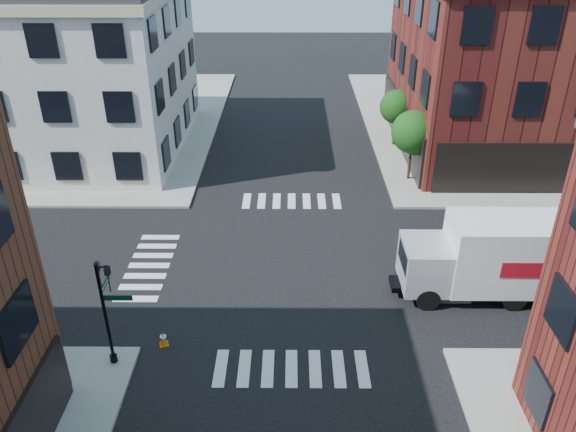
% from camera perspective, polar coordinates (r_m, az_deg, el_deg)
% --- Properties ---
extents(ground, '(120.00, 120.00, 0.00)m').
position_cam_1_polar(ground, '(27.61, 0.37, -5.11)').
color(ground, black).
rests_on(ground, ground).
extents(sidewalk_ne, '(30.00, 30.00, 0.15)m').
position_cam_1_polar(sidewalk_ne, '(51.07, 24.96, 8.57)').
color(sidewalk_ne, gray).
rests_on(sidewalk_ne, ground).
extents(sidewalk_nw, '(30.00, 30.00, 0.15)m').
position_cam_1_polar(sidewalk_nw, '(51.04, -24.22, 8.71)').
color(sidewalk_nw, gray).
rests_on(sidewalk_nw, ground).
extents(building_nw, '(22.00, 16.00, 11.00)m').
position_cam_1_polar(building_nw, '(44.43, -25.64, 13.13)').
color(building_nw, beige).
rests_on(building_nw, ground).
extents(tree_near, '(2.69, 2.69, 4.49)m').
position_cam_1_polar(tree_near, '(35.92, 12.67, 8.11)').
color(tree_near, black).
rests_on(tree_near, ground).
extents(tree_far, '(2.43, 2.43, 4.07)m').
position_cam_1_polar(tree_far, '(41.58, 11.06, 10.66)').
color(tree_far, black).
rests_on(tree_far, ground).
extents(signal_pole, '(1.29, 1.24, 4.60)m').
position_cam_1_polar(signal_pole, '(21.58, -17.97, -8.34)').
color(signal_pole, black).
rests_on(signal_pole, ground).
extents(box_truck, '(8.40, 2.68, 3.79)m').
position_cam_1_polar(box_truck, '(26.34, 20.72, -3.94)').
color(box_truck, silver).
rests_on(box_truck, ground).
extents(traffic_cone, '(0.44, 0.44, 0.64)m').
position_cam_1_polar(traffic_cone, '(23.44, -12.55, -12.08)').
color(traffic_cone, '#D56909').
rests_on(traffic_cone, ground).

